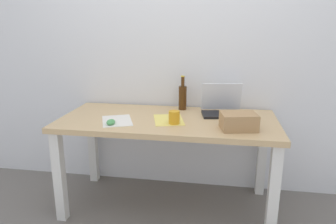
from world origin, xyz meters
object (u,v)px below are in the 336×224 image
laptop_right (222,107)px  cardboard_box (239,121)px  desk (168,131)px  beer_bottle (183,97)px  computer_mouse (111,122)px  coffee_mug (174,117)px

laptop_right → cardboard_box: laptop_right is taller
desk → cardboard_box: bearing=-19.1°
desk → laptop_right: (0.40, 0.18, 0.16)m
cardboard_box → desk: bearing=160.9°
desk → beer_bottle: beer_bottle is taller
desk → computer_mouse: bearing=-150.4°
laptop_right → cardboard_box: (0.11, -0.36, 0.00)m
laptop_right → computer_mouse: (-0.78, -0.40, -0.04)m
computer_mouse → coffee_mug: bearing=2.3°
beer_bottle → cardboard_box: size_ratio=1.20×
cardboard_box → coffee_mug: cardboard_box is taller
desk → coffee_mug: (0.07, -0.13, 0.15)m
cardboard_box → computer_mouse: bearing=-177.6°
beer_bottle → coffee_mug: 0.42m
laptop_right → computer_mouse: size_ratio=3.51×
beer_bottle → cardboard_box: bearing=-46.5°
computer_mouse → coffee_mug: coffee_mug is taller
desk → beer_bottle: 0.36m
desk → coffee_mug: bearing=-62.9°
laptop_right → beer_bottle: size_ratio=1.24×
desk → laptop_right: size_ratio=4.65×
laptop_right → cardboard_box: 0.38m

